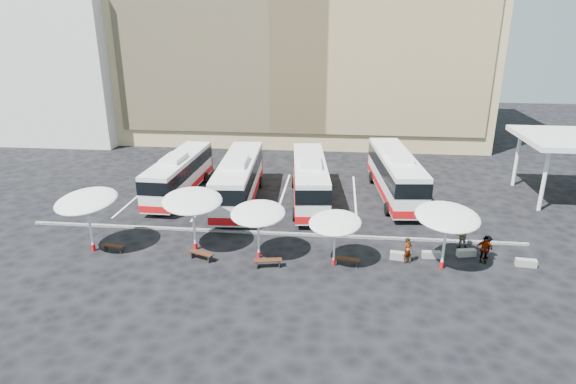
# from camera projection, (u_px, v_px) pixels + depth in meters

# --- Properties ---
(ground) EXTENTS (120.00, 120.00, 0.00)m
(ground) POSITION_uv_depth(u_px,v_px,m) (269.00, 237.00, 32.44)
(ground) COLOR black
(ground) RESTS_ON ground
(sandstone_building) EXTENTS (42.00, 18.25, 29.60)m
(sandstone_building) POSITION_uv_depth(u_px,v_px,m) (305.00, 31.00, 58.03)
(sandstone_building) COLOR tan
(sandstone_building) RESTS_ON ground
(apartment_block) EXTENTS (14.00, 14.00, 18.00)m
(apartment_block) POSITION_uv_depth(u_px,v_px,m) (72.00, 62.00, 58.38)
(apartment_block) COLOR silver
(apartment_block) RESTS_ON ground
(curb_divider) EXTENTS (34.00, 0.25, 0.15)m
(curb_divider) POSITION_uv_depth(u_px,v_px,m) (270.00, 233.00, 32.88)
(curb_divider) COLOR black
(curb_divider) RESTS_ON ground
(bay_lines) EXTENTS (24.15, 12.00, 0.01)m
(bay_lines) POSITION_uv_depth(u_px,v_px,m) (282.00, 196.00, 39.93)
(bay_lines) COLOR white
(bay_lines) RESTS_ON ground
(bus_0) EXTENTS (2.87, 11.31, 3.57)m
(bus_0) POSITION_uv_depth(u_px,v_px,m) (179.00, 173.00, 39.85)
(bus_0) COLOR white
(bus_0) RESTS_ON ground
(bus_1) EXTENTS (3.37, 12.39, 3.89)m
(bus_1) POSITION_uv_depth(u_px,v_px,m) (239.00, 178.00, 38.05)
(bus_1) COLOR white
(bus_1) RESTS_ON ground
(bus_2) EXTENTS (3.71, 12.04, 3.76)m
(bus_2) POSITION_uv_depth(u_px,v_px,m) (310.00, 179.00, 38.17)
(bus_2) COLOR white
(bus_2) RESTS_ON ground
(bus_3) EXTENTS (3.77, 12.58, 3.93)m
(bus_3) POSITION_uv_depth(u_px,v_px,m) (395.00, 173.00, 39.24)
(bus_3) COLOR white
(bus_3) RESTS_ON ground
(sunshade_0) EXTENTS (4.89, 4.92, 3.95)m
(sunshade_0) POSITION_uv_depth(u_px,v_px,m) (86.00, 201.00, 29.40)
(sunshade_0) COLOR white
(sunshade_0) RESTS_ON ground
(sunshade_1) EXTENTS (4.80, 4.82, 3.88)m
(sunshade_1) POSITION_uv_depth(u_px,v_px,m) (192.00, 201.00, 29.60)
(sunshade_1) COLOR white
(sunshade_1) RESTS_ON ground
(sunshade_2) EXTENTS (3.59, 3.63, 3.46)m
(sunshade_2) POSITION_uv_depth(u_px,v_px,m) (258.00, 213.00, 28.65)
(sunshade_2) COLOR white
(sunshade_2) RESTS_ON ground
(sunshade_3) EXTENTS (3.95, 3.98, 3.22)m
(sunshade_3) POSITION_uv_depth(u_px,v_px,m) (335.00, 223.00, 27.82)
(sunshade_3) COLOR white
(sunshade_3) RESTS_ON ground
(sunshade_4) EXTENTS (4.38, 4.42, 3.84)m
(sunshade_4) POSITION_uv_depth(u_px,v_px,m) (447.00, 217.00, 27.27)
(sunshade_4) COLOR white
(sunshade_4) RESTS_ON ground
(wood_bench_0) EXTENTS (1.51, 0.63, 0.45)m
(wood_bench_0) POSITION_uv_depth(u_px,v_px,m) (113.00, 247.00, 30.27)
(wood_bench_0) COLOR black
(wood_bench_0) RESTS_ON ground
(wood_bench_1) EXTENTS (1.65, 0.98, 0.49)m
(wood_bench_1) POSITION_uv_depth(u_px,v_px,m) (201.00, 254.00, 29.23)
(wood_bench_1) COLOR black
(wood_bench_1) RESTS_ON ground
(wood_bench_2) EXTENTS (1.70, 0.76, 0.50)m
(wood_bench_2) POSITION_uv_depth(u_px,v_px,m) (268.00, 261.00, 28.33)
(wood_bench_2) COLOR black
(wood_bench_2) RESTS_ON ground
(wood_bench_3) EXTENTS (1.55, 0.61, 0.46)m
(wood_bench_3) POSITION_uv_depth(u_px,v_px,m) (347.00, 260.00, 28.56)
(wood_bench_3) COLOR black
(wood_bench_3) RESTS_ON ground
(conc_bench_0) EXTENTS (1.30, 0.60, 0.47)m
(conc_bench_0) POSITION_uv_depth(u_px,v_px,m) (400.00, 256.00, 29.32)
(conc_bench_0) COLOR gray
(conc_bench_0) RESTS_ON ground
(conc_bench_1) EXTENTS (1.13, 0.43, 0.42)m
(conc_bench_1) POSITION_uv_depth(u_px,v_px,m) (431.00, 255.00, 29.54)
(conc_bench_1) COLOR gray
(conc_bench_1) RESTS_ON ground
(conc_bench_2) EXTENTS (1.22, 0.62, 0.44)m
(conc_bench_2) POSITION_uv_depth(u_px,v_px,m) (466.00, 253.00, 29.75)
(conc_bench_2) COLOR gray
(conc_bench_2) RESTS_ON ground
(conc_bench_3) EXTENTS (1.21, 0.50, 0.44)m
(conc_bench_3) POSITION_uv_depth(u_px,v_px,m) (526.00, 263.00, 28.52)
(conc_bench_3) COLOR gray
(conc_bench_3) RESTS_ON ground
(passenger_0) EXTENTS (0.71, 0.66, 1.63)m
(passenger_0) POSITION_uv_depth(u_px,v_px,m) (408.00, 251.00, 28.69)
(passenger_0) COLOR black
(passenger_0) RESTS_ON ground
(passenger_1) EXTENTS (0.93, 0.78, 1.70)m
(passenger_1) POSITION_uv_depth(u_px,v_px,m) (462.00, 236.00, 30.61)
(passenger_1) COLOR black
(passenger_1) RESTS_ON ground
(passenger_2) EXTENTS (1.08, 0.62, 1.73)m
(passenger_2) POSITION_uv_depth(u_px,v_px,m) (484.00, 249.00, 28.78)
(passenger_2) COLOR black
(passenger_2) RESTS_ON ground
(passenger_3) EXTENTS (1.14, 0.97, 1.53)m
(passenger_3) POSITION_uv_depth(u_px,v_px,m) (486.00, 247.00, 29.24)
(passenger_3) COLOR black
(passenger_3) RESTS_ON ground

